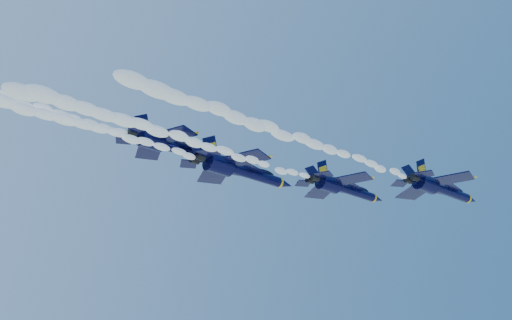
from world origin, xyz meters
TOP-DOWN VIEW (x-y plane):
  - jet_lead at (14.81, -15.45)m, footprint 15.66×12.85m
  - smoke_trail_jet_lead at (-13.92, -15.45)m, footprint 44.07×1.87m
  - jet_second at (7.02, -3.94)m, footprint 15.62×12.81m
  - smoke_trail_jet_second at (-21.69, -3.94)m, footprint 44.07×1.87m
  - jet_third at (-5.13, 6.03)m, footprint 19.07×15.64m
  - smoke_trail_jet_third at (-35.32, 6.03)m, footprint 44.07×2.28m
  - jet_fourth at (-14.71, 10.45)m, footprint 17.31×14.20m

SIDE VIEW (x-z plane):
  - smoke_trail_jet_lead at x=-13.92m, z-range 147.43..149.11m
  - jet_lead at x=14.81m, z-range 145.78..151.60m
  - smoke_trail_jet_second at x=-21.69m, z-range 149.11..150.79m
  - jet_second at x=7.02m, z-range 147.47..153.27m
  - smoke_trail_jet_third at x=-35.32m, z-range 151.95..154.00m
  - jet_third at x=-5.13m, z-range 149.89..156.97m
  - jet_fourth at x=-14.71m, z-range 153.07..159.50m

